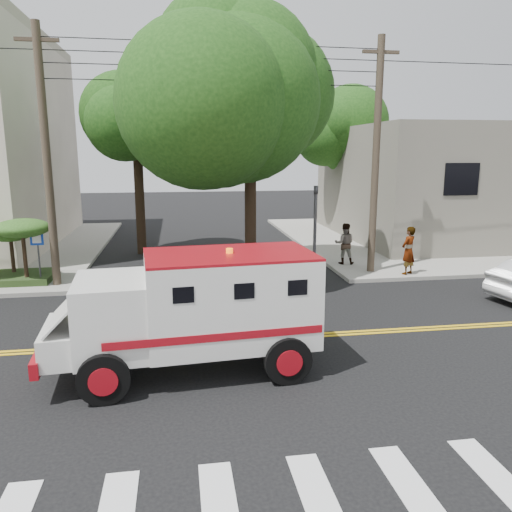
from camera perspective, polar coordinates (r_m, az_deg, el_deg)
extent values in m
plane|color=black|center=(13.20, -2.99, -9.60)|extent=(100.00, 100.00, 0.00)
cube|color=gray|center=(30.03, 20.58, 1.98)|extent=(17.00, 17.00, 0.15)
cube|color=slate|center=(30.90, 22.99, 7.80)|extent=(14.00, 12.00, 6.00)
cylinder|color=#382D23|center=(18.75, -22.77, 9.95)|extent=(0.28, 0.28, 9.00)
cylinder|color=#382D23|center=(19.92, 13.52, 10.59)|extent=(0.28, 0.28, 9.00)
cylinder|color=black|center=(18.97, -0.65, 7.84)|extent=(0.44, 0.44, 7.00)
sphere|color=#153A0F|center=(19.05, -0.67, 18.40)|extent=(5.32, 5.32, 5.32)
sphere|color=#153A0F|center=(18.59, 3.40, 20.32)|extent=(4.56, 4.56, 4.56)
cylinder|color=black|center=(24.38, -13.17, 6.77)|extent=(0.44, 0.44, 5.60)
sphere|color=#153A0F|center=(24.31, -13.49, 13.35)|extent=(3.92, 3.92, 3.92)
sphere|color=#153A0F|center=(23.72, -11.55, 14.50)|extent=(3.36, 3.36, 3.36)
cylinder|color=black|center=(29.92, 10.15, 8.11)|extent=(0.44, 0.44, 5.95)
sphere|color=#153A0F|center=(29.88, 10.36, 13.81)|extent=(4.20, 4.20, 4.20)
sphere|color=#153A0F|center=(29.65, 12.49, 14.61)|extent=(3.60, 3.60, 3.60)
cylinder|color=#3F3F42|center=(18.77, 6.74, 2.49)|extent=(0.12, 0.12, 3.60)
imported|color=#3F3F42|center=(18.60, 6.84, 6.60)|extent=(0.15, 0.18, 0.90)
cylinder|color=#3F3F42|center=(19.46, -23.53, -0.49)|extent=(0.06, 0.06, 2.00)
cube|color=#0C33A5|center=(19.26, -23.77, 1.80)|extent=(0.45, 0.03, 0.45)
cube|color=#1E3314|center=(20.54, -26.47, -2.23)|extent=(3.20, 2.00, 0.24)
cylinder|color=black|center=(20.72, -26.09, 0.19)|extent=(0.14, 0.14, 1.36)
ellipsoid|color=#1F4414|center=(20.60, -26.28, 2.27)|extent=(1.55, 1.55, 0.54)
cylinder|color=black|center=(19.65, -24.93, 0.19)|extent=(0.14, 0.14, 1.68)
ellipsoid|color=#1F4414|center=(19.50, -25.17, 2.91)|extent=(1.91, 1.91, 0.66)
cube|color=silver|center=(11.09, -2.99, -4.90)|extent=(3.79, 2.42, 1.95)
cube|color=silver|center=(10.99, -16.05, -6.53)|extent=(1.65, 2.16, 1.58)
cube|color=black|center=(10.94, -19.98, -4.59)|extent=(0.18, 1.58, 0.65)
cube|color=silver|center=(11.24, -20.95, -8.97)|extent=(0.98, 1.92, 0.65)
cube|color=maroon|center=(11.40, -23.22, -10.13)|extent=(0.33, 2.01, 0.33)
cube|color=maroon|center=(10.85, -3.05, 0.19)|extent=(3.79, 2.42, 0.06)
cylinder|color=black|center=(10.37, -17.03, -13.26)|extent=(1.04, 0.38, 1.02)
cylinder|color=black|center=(12.29, -16.49, -9.19)|extent=(1.04, 0.38, 1.02)
cylinder|color=black|center=(10.76, 3.61, -11.80)|extent=(1.04, 0.38, 1.02)
cylinder|color=black|center=(12.62, 0.80, -8.13)|extent=(1.04, 0.38, 1.02)
imported|color=gray|center=(20.13, 17.02, 0.61)|extent=(0.81, 0.74, 1.87)
imported|color=gray|center=(21.39, 10.09, 1.40)|extent=(0.99, 0.87, 1.73)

